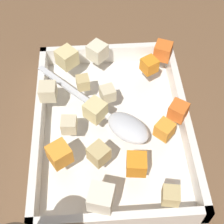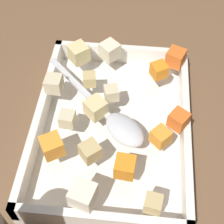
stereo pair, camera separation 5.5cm
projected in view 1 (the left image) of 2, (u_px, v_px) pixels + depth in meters
ground_plane at (121, 126)px, 0.61m from camera, size 4.00×4.00×0.00m
baking_dish at (112, 129)px, 0.59m from camera, size 0.35×0.26×0.05m
carrot_chunk_center at (178, 111)px, 0.55m from camera, size 0.04×0.04×0.03m
carrot_chunk_under_handle at (136, 164)px, 0.49m from camera, size 0.03×0.03×0.03m
carrot_chunk_heap_top at (165, 130)px, 0.53m from camera, size 0.04×0.04×0.03m
carrot_chunk_mid_right at (149, 65)px, 0.61m from camera, size 0.04×0.04×0.03m
carrot_chunk_back_center at (59, 154)px, 0.50m from camera, size 0.04×0.04×0.03m
carrot_chunk_far_left at (163, 51)px, 0.63m from camera, size 0.04×0.04×0.03m
potato_chunk_front_center at (95, 110)px, 0.55m from camera, size 0.04×0.04×0.03m
potato_chunk_near_right at (171, 196)px, 0.46m from camera, size 0.03×0.03×0.02m
potato_chunk_corner_sw at (67, 58)px, 0.62m from camera, size 0.05×0.05×0.03m
potato_chunk_corner_ne at (108, 93)px, 0.58m from camera, size 0.03×0.03×0.02m
potato_chunk_far_right at (48, 91)px, 0.58m from camera, size 0.03×0.03×0.03m
potato_chunk_rim_edge at (97, 52)px, 0.63m from camera, size 0.04×0.04×0.03m
potato_chunk_near_spoon at (69, 125)px, 0.54m from camera, size 0.03×0.03×0.02m
potato_chunk_corner_nw at (83, 83)px, 0.59m from camera, size 0.03×0.03×0.02m
potato_chunk_heap_side at (99, 154)px, 0.50m from camera, size 0.04×0.04×0.03m
parsnip_chunk_near_left at (101, 198)px, 0.46m from camera, size 0.04×0.04×0.03m
serving_spoon at (121, 123)px, 0.54m from camera, size 0.20×0.20×0.02m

